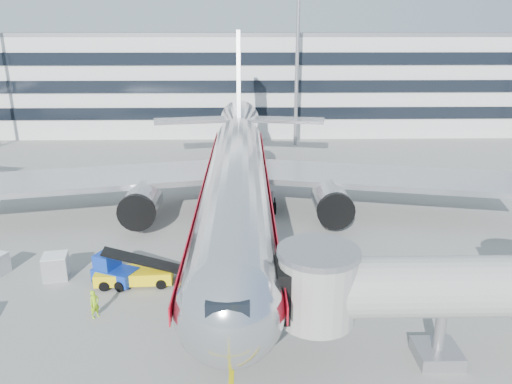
{
  "coord_description": "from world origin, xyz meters",
  "views": [
    {
      "loc": [
        0.78,
        -29.46,
        16.16
      ],
      "look_at": [
        1.55,
        7.63,
        4.0
      ],
      "focal_mm": 35.0,
      "sensor_mm": 36.0,
      "label": 1
    }
  ],
  "objects_px": {
    "main_jet": "(237,175)",
    "belt_loader": "(134,274)",
    "ramp_worker": "(95,304)",
    "cargo_container_right": "(56,266)",
    "baggage_tug": "(113,271)"
  },
  "relations": [
    {
      "from": "main_jet",
      "to": "baggage_tug",
      "type": "xyz_separation_m",
      "value": [
        -8.1,
        -11.22,
        -3.32
      ]
    },
    {
      "from": "belt_loader",
      "to": "cargo_container_right",
      "type": "bearing_deg",
      "value": 170.22
    },
    {
      "from": "main_jet",
      "to": "baggage_tug",
      "type": "distance_m",
      "value": 14.23
    },
    {
      "from": "baggage_tug",
      "to": "ramp_worker",
      "type": "distance_m",
      "value": 4.17
    },
    {
      "from": "main_jet",
      "to": "baggage_tug",
      "type": "height_order",
      "value": "main_jet"
    },
    {
      "from": "main_jet",
      "to": "belt_loader",
      "type": "distance_m",
      "value": 13.62
    },
    {
      "from": "main_jet",
      "to": "baggage_tug",
      "type": "bearing_deg",
      "value": -125.83
    },
    {
      "from": "ramp_worker",
      "to": "main_jet",
      "type": "bearing_deg",
      "value": 8.49
    },
    {
      "from": "main_jet",
      "to": "ramp_worker",
      "type": "height_order",
      "value": "main_jet"
    },
    {
      "from": "main_jet",
      "to": "baggage_tug",
      "type": "relative_size",
      "value": 15.87
    },
    {
      "from": "baggage_tug",
      "to": "cargo_container_right",
      "type": "relative_size",
      "value": 1.72
    },
    {
      "from": "baggage_tug",
      "to": "ramp_worker",
      "type": "xyz_separation_m",
      "value": [
        -0.02,
        -4.17,
        -0.05
      ]
    },
    {
      "from": "main_jet",
      "to": "cargo_container_right",
      "type": "relative_size",
      "value": 27.32
    },
    {
      "from": "main_jet",
      "to": "belt_loader",
      "type": "xyz_separation_m",
      "value": [
        -6.66,
        -11.34,
        -3.52
      ]
    },
    {
      "from": "baggage_tug",
      "to": "ramp_worker",
      "type": "height_order",
      "value": "baggage_tug"
    }
  ]
}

